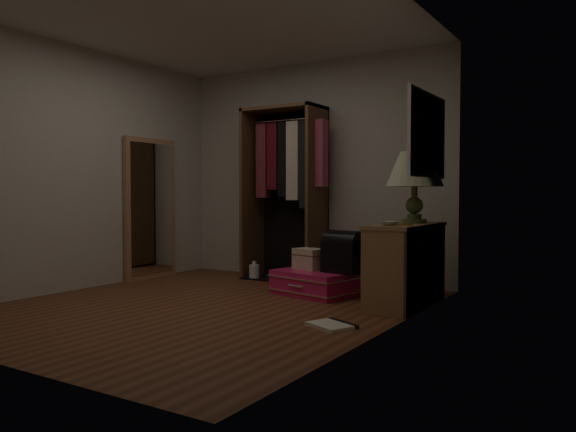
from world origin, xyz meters
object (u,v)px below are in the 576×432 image
object	(u,v)px
console_bookshelf	(407,263)
table_lamp	(415,171)
floor_mirror	(151,208)
white_jug	(254,272)
open_wardrobe	(289,178)
black_bag	(344,251)
train_case	(310,259)
pink_suitcase	(315,283)

from	to	relation	value
console_bookshelf	table_lamp	bearing A→B (deg)	88.43
floor_mirror	white_jug	size ratio (longest dim) A/B	7.72
white_jug	open_wardrobe	bearing A→B (deg)	30.86
black_bag	table_lamp	world-z (taller)	table_lamp
train_case	table_lamp	bearing A→B (deg)	23.49
table_lamp	white_jug	size ratio (longest dim) A/B	3.06
white_jug	console_bookshelf	bearing A→B (deg)	-13.87
floor_mirror	black_bag	distance (m)	2.61
train_case	table_lamp	distance (m)	1.40
open_wardrobe	pink_suitcase	size ratio (longest dim) A/B	2.24
open_wardrobe	black_bag	bearing A→B (deg)	-33.34
console_bookshelf	white_jug	size ratio (longest dim) A/B	5.09
black_bag	table_lamp	distance (m)	1.04
black_bag	pink_suitcase	bearing A→B (deg)	-166.42
floor_mirror	white_jug	world-z (taller)	floor_mirror
train_case	console_bookshelf	bearing A→B (deg)	14.04
console_bookshelf	open_wardrobe	bearing A→B (deg)	157.21
open_wardrobe	table_lamp	distance (m)	1.82
open_wardrobe	white_jug	bearing A→B (deg)	-149.14
console_bookshelf	black_bag	world-z (taller)	console_bookshelf
console_bookshelf	table_lamp	distance (m)	0.87
open_wardrobe	white_jug	world-z (taller)	open_wardrobe
open_wardrobe	pink_suitcase	world-z (taller)	open_wardrobe
open_wardrobe	white_jug	size ratio (longest dim) A/B	9.31
train_case	white_jug	world-z (taller)	train_case
console_bookshelf	black_bag	size ratio (longest dim) A/B	2.64
open_wardrobe	console_bookshelf	bearing A→B (deg)	-22.79
pink_suitcase	table_lamp	distance (m)	1.49
console_bookshelf	white_jug	distance (m)	2.17
pink_suitcase	white_jug	xyz separation A→B (m)	(-1.12, 0.51, -0.03)
console_bookshelf	black_bag	bearing A→B (deg)	178.16
table_lamp	white_jug	bearing A→B (deg)	170.81
console_bookshelf	table_lamp	world-z (taller)	table_lamp
open_wardrobe	black_bag	distance (m)	1.49
train_case	white_jug	bearing A→B (deg)	173.33
pink_suitcase	table_lamp	size ratio (longest dim) A/B	1.36
train_case	pink_suitcase	bearing A→B (deg)	-12.79
pink_suitcase	white_jug	bearing A→B (deg)	168.31
train_case	table_lamp	xyz separation A→B (m)	(1.07, 0.12, 0.89)
open_wardrobe	black_bag	size ratio (longest dim) A/B	4.84
open_wardrobe	floor_mirror	xyz separation A→B (m)	(-1.50, -0.77, -0.37)
floor_mirror	table_lamp	xyz separation A→B (m)	(3.24, 0.22, 0.39)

